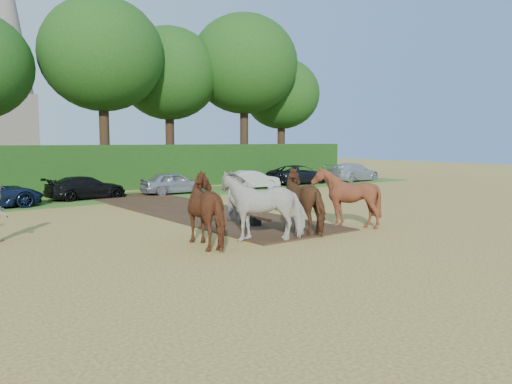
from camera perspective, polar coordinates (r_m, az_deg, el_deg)
name	(u,v)px	position (r m, az deg, el deg)	size (l,w,h in m)	color
ground	(254,236)	(17.23, -0.25, -5.07)	(120.00, 120.00, 0.00)	gold
earth_strip	(189,210)	(23.81, -7.63, -2.01)	(4.50, 17.00, 0.05)	#472D1C
grass_verge	(104,199)	(29.48, -17.00, -0.72)	(50.00, 5.00, 0.03)	#38601E
hedgerow	(77,169)	(33.60, -19.79, 2.51)	(46.00, 1.60, 3.00)	#14380F
plough_team	(285,203)	(17.30, 3.30, -1.22)	(7.70, 5.37, 2.29)	brown
parked_cars	(166,183)	(30.81, -10.27, 0.99)	(41.48, 3.71, 1.48)	#B0B2B7
treeline	(30,52)	(36.61, -24.39, 14.32)	(48.70, 10.60, 14.21)	#382616
church	(9,56)	(70.69, -26.35, 13.79)	(5.20, 5.20, 27.00)	slate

